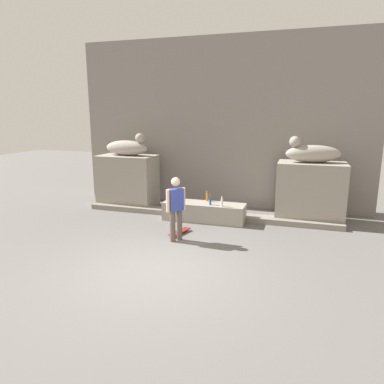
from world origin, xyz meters
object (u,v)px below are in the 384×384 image
(bottle_blue, at_px, (210,201))
(skater, at_px, (176,206))
(statue_reclining_right, at_px, (312,153))
(bottle_orange, at_px, (207,197))
(skateboard, at_px, (180,232))
(statue_reclining_left, at_px, (127,147))
(bottle_clear, at_px, (222,202))

(bottle_blue, bearing_deg, skater, -104.41)
(statue_reclining_right, bearing_deg, bottle_orange, 2.59)
(skateboard, relative_size, bottle_blue, 2.69)
(statue_reclining_left, relative_size, bottle_blue, 5.36)
(statue_reclining_right, bearing_deg, bottle_clear, 15.91)
(statue_reclining_left, xyz_separation_m, statue_reclining_right, (6.07, -0.00, 0.00))
(statue_reclining_left, bearing_deg, skateboard, -35.94)
(statue_reclining_left, xyz_separation_m, bottle_orange, (3.05, -0.72, -1.39))
(skater, relative_size, bottle_orange, 5.23)
(skater, height_order, bottle_orange, skater)
(skater, xyz_separation_m, bottle_blue, (0.45, 1.76, -0.24))
(statue_reclining_left, xyz_separation_m, skateboard, (2.73, -2.36, -2.02))
(statue_reclining_left, xyz_separation_m, bottle_blue, (3.27, -1.12, -1.39))
(statue_reclining_left, xyz_separation_m, skater, (2.81, -2.88, -1.16))
(statue_reclining_right, distance_m, skateboard, 4.56)
(skateboard, height_order, bottle_orange, bottle_orange)
(statue_reclining_left, relative_size, bottle_orange, 5.14)
(skater, height_order, bottle_clear, skater)
(bottle_blue, bearing_deg, bottle_orange, 117.72)
(statue_reclining_left, relative_size, skateboard, 1.99)
(skater, distance_m, bottle_clear, 1.87)
(bottle_blue, height_order, bottle_orange, bottle_orange)
(statue_reclining_left, bearing_deg, skater, -40.72)
(statue_reclining_right, relative_size, bottle_clear, 5.51)
(skateboard, relative_size, bottle_orange, 2.58)
(bottle_blue, bearing_deg, statue_reclining_left, 161.05)
(bottle_blue, height_order, bottle_clear, bottle_blue)
(bottle_clear, relative_size, bottle_orange, 0.95)
(skateboard, relative_size, bottle_clear, 2.71)
(bottle_orange, bearing_deg, statue_reclining_left, 166.81)
(bottle_clear, bearing_deg, statue_reclining_right, 26.58)
(statue_reclining_right, height_order, bottle_orange, statue_reclining_right)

